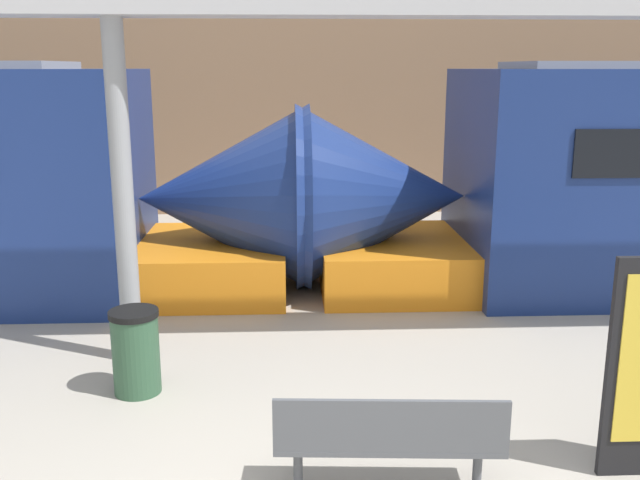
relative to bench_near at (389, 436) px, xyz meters
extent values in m
cube|color=#937051|center=(-0.32, 10.82, 2.00)|extent=(56.00, 0.20, 5.00)
cone|color=navy|center=(0.60, 5.33, 0.82)|extent=(2.43, 2.63, 2.63)
cube|color=orange|center=(0.83, 5.33, -0.15)|extent=(2.18, 2.46, 0.70)
cone|color=navy|center=(-1.62, 5.33, 0.82)|extent=(2.43, 2.63, 2.63)
cube|color=orange|center=(-1.85, 5.33, -0.15)|extent=(2.18, 2.46, 0.70)
cube|color=#4C4F54|center=(0.01, 0.08, -0.08)|extent=(1.70, 0.55, 0.04)
cube|color=#4C4F54|center=(-0.01, -0.12, 0.14)|extent=(1.68, 0.14, 0.40)
cylinder|color=#4C4F54|center=(-0.67, 0.13, -0.30)|extent=(0.07, 0.07, 0.40)
cylinder|color=#4C4F54|center=(0.68, 0.04, -0.30)|extent=(0.07, 0.07, 0.40)
cylinder|color=#2D5138|center=(-2.22, 1.89, -0.11)|extent=(0.46, 0.46, 0.78)
cylinder|color=black|center=(-2.22, 1.89, 0.31)|extent=(0.48, 0.48, 0.06)
cylinder|color=gray|center=(-2.44, 2.72, 1.30)|extent=(0.22, 0.22, 3.61)
cube|color=#B7B7BC|center=(-2.44, 2.72, 3.25)|extent=(28.00, 0.60, 0.28)
camera|label=1|loc=(-0.72, -4.68, 2.61)|focal=40.00mm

